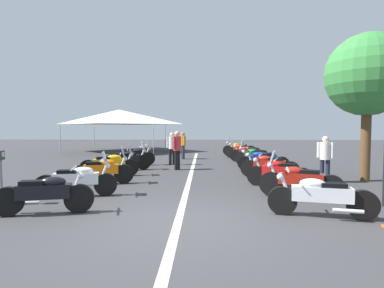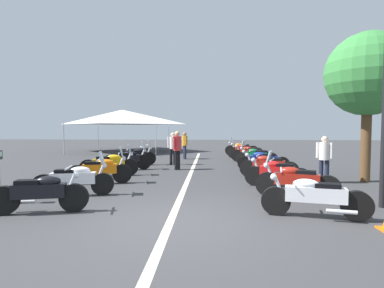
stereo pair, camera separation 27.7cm
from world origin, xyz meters
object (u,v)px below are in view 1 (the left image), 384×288
object	(u,v)px
motorcycle_left_row_0	(45,193)
motorcycle_left_row_3	(110,164)
bystander_1	(183,143)
bystander_3	(172,146)
motorcycle_left_row_4	(127,159)
roadside_tree_0	(368,75)
parking_meter	(1,167)
motorcycle_left_row_5	(135,156)
motorcycle_right_row_0	(320,196)
motorcycle_right_row_2	(279,172)
motorcycle_left_row_1	(78,180)
motorcycle_right_row_3	(269,165)
motorcycle_right_row_1	(299,180)
event_tent	(119,117)
motorcycle_right_row_8	(239,148)
bystander_0	(177,147)
bystander_4	(325,156)
motorcycle_right_row_4	(263,160)
motorcycle_right_row_7	(243,151)
motorcycle_right_row_5	(255,156)
motorcycle_right_row_6	(249,153)
motorcycle_left_row_2	(102,170)

from	to	relation	value
motorcycle_left_row_0	motorcycle_left_row_3	distance (m)	5.04
bystander_1	bystander_3	distance (m)	2.78
motorcycle_left_row_4	roadside_tree_0	size ratio (longest dim) A/B	0.41
parking_meter	bystander_1	distance (m)	11.23
motorcycle_left_row_5	parking_meter	size ratio (longest dim) A/B	1.51
motorcycle_right_row_0	motorcycle_right_row_2	xyz separation A→B (m)	(3.21, 0.06, 0.00)
motorcycle_left_row_1	motorcycle_right_row_3	bearing A→B (deg)	17.45
motorcycle_left_row_4	roadside_tree_0	world-z (taller)	roadside_tree_0
motorcycle_right_row_2	motorcycle_right_row_1	bearing A→B (deg)	112.90
motorcycle_left_row_4	motorcycle_right_row_0	xyz separation A→B (m)	(-6.60, -5.69, -0.03)
event_tent	motorcycle_right_row_1	bearing A→B (deg)	-149.33
motorcycle_left_row_5	event_tent	xyz separation A→B (m)	(8.46, 3.11, 2.18)
motorcycle_right_row_8	bystander_0	xyz separation A→B (m)	(-6.68, 3.45, 0.51)
bystander_1	bystander_4	bearing A→B (deg)	106.06
motorcycle_right_row_1	motorcycle_right_row_4	xyz separation A→B (m)	(5.01, -0.03, -0.02)
motorcycle_right_row_0	motorcycle_right_row_1	size ratio (longest dim) A/B	1.04
motorcycle_left_row_0	bystander_0	bearing A→B (deg)	58.46
motorcycle_right_row_3	motorcycle_right_row_7	distance (m)	6.96
bystander_0	bystander_1	distance (m)	4.49
motorcycle_right_row_7	event_tent	size ratio (longest dim) A/B	0.30
bystander_1	motorcycle_right_row_1	bearing A→B (deg)	91.46
motorcycle_right_row_5	motorcycle_right_row_6	world-z (taller)	motorcycle_right_row_5
motorcycle_right_row_5	event_tent	distance (m)	12.40
motorcycle_right_row_2	motorcycle_right_row_3	xyz separation A→B (m)	(1.69, -0.06, 0.00)
motorcycle_left_row_2	motorcycle_right_row_7	xyz separation A→B (m)	(8.46, -5.62, 0.00)
bystander_0	bystander_4	xyz separation A→B (m)	(-2.87, -5.19, -0.08)
motorcycle_right_row_2	motorcycle_right_row_0	bearing A→B (deg)	108.00
motorcycle_left_row_5	motorcycle_right_row_4	distance (m)	6.04
motorcycle_left_row_1	bystander_3	size ratio (longest dim) A/B	1.32
motorcycle_right_row_3	parking_meter	xyz separation A→B (m)	(-4.18, 7.19, 0.44)
motorcycle_left_row_3	bystander_4	xyz separation A→B (m)	(-1.03, -7.57, 0.43)
motorcycle_left_row_0	motorcycle_right_row_4	bearing A→B (deg)	35.04
motorcycle_left_row_1	motorcycle_right_row_3	world-z (taller)	motorcycle_left_row_1
motorcycle_left_row_0	motorcycle_right_row_5	distance (m)	10.22
motorcycle_left_row_4	motorcycle_right_row_2	distance (m)	6.57
motorcycle_right_row_2	roadside_tree_0	xyz separation A→B (m)	(1.12, -3.20, 3.14)
motorcycle_right_row_3	motorcycle_right_row_7	world-z (taller)	motorcycle_right_row_7
motorcycle_left_row_0	motorcycle_right_row_1	bearing A→B (deg)	2.49
motorcycle_left_row_3	event_tent	xyz separation A→B (m)	(11.70, 2.91, 2.18)
motorcycle_right_row_0	motorcycle_left_row_2	bearing A→B (deg)	-18.39
motorcycle_right_row_2	parking_meter	distance (m)	7.56
bystander_1	roadside_tree_0	world-z (taller)	roadside_tree_0
motorcycle_left_row_1	motorcycle_right_row_4	world-z (taller)	motorcycle_left_row_1
motorcycle_right_row_3	motorcycle_left_row_2	bearing A→B (deg)	34.40
motorcycle_right_row_3	bystander_4	world-z (taller)	bystander_4
motorcycle_right_row_4	bystander_3	world-z (taller)	bystander_3
motorcycle_right_row_2	motorcycle_right_row_7	distance (m)	8.66
bystander_1	motorcycle_right_row_4	bearing A→B (deg)	109.16
motorcycle_right_row_8	motorcycle_left_row_3	bearing A→B (deg)	71.24
motorcycle_right_row_0	bystander_1	world-z (taller)	bystander_1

